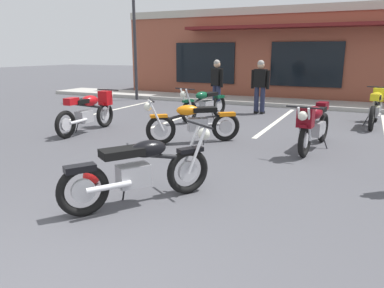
{
  "coord_description": "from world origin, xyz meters",
  "views": [
    {
      "loc": [
        2.22,
        -1.84,
        1.92
      ],
      "look_at": [
        -0.12,
        3.19,
        0.55
      ],
      "focal_mm": 34.94,
      "sensor_mm": 36.0,
      "label": 1
    }
  ],
  "objects_px": {
    "motorcycle_foreground_classic": "(141,169)",
    "parking_lot_lamp_post": "(133,24)",
    "person_in_black_shirt": "(260,84)",
    "motorcycle_black_cruiser": "(204,104)",
    "motorcycle_green_cafe_racer": "(314,124)",
    "motorcycle_silver_naked": "(89,110)",
    "motorcycle_red_sportbike": "(193,122)",
    "motorcycle_blue_standard": "(376,106)",
    "helmet_on_pavement": "(92,176)",
    "person_near_building": "(217,82)"
  },
  "relations": [
    {
      "from": "motorcycle_green_cafe_racer",
      "to": "person_near_building",
      "type": "height_order",
      "value": "person_near_building"
    },
    {
      "from": "motorcycle_red_sportbike",
      "to": "person_in_black_shirt",
      "type": "xyz_separation_m",
      "value": [
        0.26,
        4.46,
        0.49
      ]
    },
    {
      "from": "motorcycle_foreground_classic",
      "to": "motorcycle_silver_naked",
      "type": "distance_m",
      "value": 4.9
    },
    {
      "from": "motorcycle_red_sportbike",
      "to": "motorcycle_silver_naked",
      "type": "relative_size",
      "value": 0.84
    },
    {
      "from": "motorcycle_silver_naked",
      "to": "parking_lot_lamp_post",
      "type": "bearing_deg",
      "value": 113.21
    },
    {
      "from": "motorcycle_green_cafe_racer",
      "to": "motorcycle_silver_naked",
      "type": "bearing_deg",
      "value": -175.1
    },
    {
      "from": "motorcycle_red_sportbike",
      "to": "person_in_black_shirt",
      "type": "relative_size",
      "value": 1.05
    },
    {
      "from": "person_near_building",
      "to": "person_in_black_shirt",
      "type": "bearing_deg",
      "value": -2.23
    },
    {
      "from": "person_near_building",
      "to": "motorcycle_blue_standard",
      "type": "bearing_deg",
      "value": -8.01
    },
    {
      "from": "motorcycle_red_sportbike",
      "to": "motorcycle_silver_naked",
      "type": "height_order",
      "value": "same"
    },
    {
      "from": "motorcycle_black_cruiser",
      "to": "person_near_building",
      "type": "relative_size",
      "value": 1.24
    },
    {
      "from": "motorcycle_green_cafe_racer",
      "to": "person_in_black_shirt",
      "type": "height_order",
      "value": "person_in_black_shirt"
    },
    {
      "from": "motorcycle_green_cafe_racer",
      "to": "helmet_on_pavement",
      "type": "xyz_separation_m",
      "value": [
        -2.69,
        -3.47,
        -0.4
      ]
    },
    {
      "from": "motorcycle_blue_standard",
      "to": "motorcycle_green_cafe_racer",
      "type": "bearing_deg",
      "value": -108.61
    },
    {
      "from": "motorcycle_foreground_classic",
      "to": "person_in_black_shirt",
      "type": "distance_m",
      "value": 7.8
    },
    {
      "from": "motorcycle_blue_standard",
      "to": "parking_lot_lamp_post",
      "type": "relative_size",
      "value": 0.46
    },
    {
      "from": "motorcycle_black_cruiser",
      "to": "parking_lot_lamp_post",
      "type": "height_order",
      "value": "parking_lot_lamp_post"
    },
    {
      "from": "motorcycle_foreground_classic",
      "to": "motorcycle_green_cafe_racer",
      "type": "distance_m",
      "value": 4.1
    },
    {
      "from": "motorcycle_blue_standard",
      "to": "motorcycle_green_cafe_racer",
      "type": "xyz_separation_m",
      "value": [
        -1.14,
        -3.39,
        0.0
      ]
    },
    {
      "from": "motorcycle_foreground_classic",
      "to": "helmet_on_pavement",
      "type": "relative_size",
      "value": 7.05
    },
    {
      "from": "motorcycle_foreground_classic",
      "to": "motorcycle_green_cafe_racer",
      "type": "bearing_deg",
      "value": 66.5
    },
    {
      "from": "motorcycle_foreground_classic",
      "to": "parking_lot_lamp_post",
      "type": "bearing_deg",
      "value": 123.82
    },
    {
      "from": "motorcycle_red_sportbike",
      "to": "helmet_on_pavement",
      "type": "xyz_separation_m",
      "value": [
        -0.26,
        -3.01,
        -0.33
      ]
    },
    {
      "from": "motorcycle_silver_naked",
      "to": "helmet_on_pavement",
      "type": "distance_m",
      "value": 3.97
    },
    {
      "from": "motorcycle_green_cafe_racer",
      "to": "person_in_black_shirt",
      "type": "xyz_separation_m",
      "value": [
        -2.17,
        4.0,
        0.42
      ]
    },
    {
      "from": "person_in_black_shirt",
      "to": "parking_lot_lamp_post",
      "type": "bearing_deg",
      "value": 166.92
    },
    {
      "from": "person_in_black_shirt",
      "to": "helmet_on_pavement",
      "type": "height_order",
      "value": "person_in_black_shirt"
    },
    {
      "from": "motorcycle_blue_standard",
      "to": "motorcycle_green_cafe_racer",
      "type": "distance_m",
      "value": 3.57
    },
    {
      "from": "person_in_black_shirt",
      "to": "person_near_building",
      "type": "distance_m",
      "value": 1.48
    },
    {
      "from": "person_in_black_shirt",
      "to": "motorcycle_black_cruiser",
      "type": "bearing_deg",
      "value": -123.56
    },
    {
      "from": "motorcycle_silver_naked",
      "to": "motorcycle_black_cruiser",
      "type": "bearing_deg",
      "value": 54.75
    },
    {
      "from": "motorcycle_foreground_classic",
      "to": "motorcycle_blue_standard",
      "type": "bearing_deg",
      "value": 68.78
    },
    {
      "from": "motorcycle_green_cafe_racer",
      "to": "parking_lot_lamp_post",
      "type": "relative_size",
      "value": 0.46
    },
    {
      "from": "motorcycle_red_sportbike",
      "to": "helmet_on_pavement",
      "type": "relative_size",
      "value": 6.79
    },
    {
      "from": "motorcycle_black_cruiser",
      "to": "motorcycle_green_cafe_racer",
      "type": "xyz_separation_m",
      "value": [
        3.33,
        -2.25,
        0.07
      ]
    },
    {
      "from": "motorcycle_black_cruiser",
      "to": "person_in_black_shirt",
      "type": "bearing_deg",
      "value": 56.44
    },
    {
      "from": "motorcycle_blue_standard",
      "to": "motorcycle_red_sportbike",
      "type": "bearing_deg",
      "value": -132.89
    },
    {
      "from": "motorcycle_blue_standard",
      "to": "helmet_on_pavement",
      "type": "bearing_deg",
      "value": -119.21
    },
    {
      "from": "motorcycle_red_sportbike",
      "to": "helmet_on_pavement",
      "type": "height_order",
      "value": "motorcycle_red_sportbike"
    },
    {
      "from": "motorcycle_black_cruiser",
      "to": "parking_lot_lamp_post",
      "type": "relative_size",
      "value": 0.46
    },
    {
      "from": "motorcycle_black_cruiser",
      "to": "motorcycle_silver_naked",
      "type": "height_order",
      "value": "same"
    },
    {
      "from": "person_in_black_shirt",
      "to": "person_near_building",
      "type": "height_order",
      "value": "same"
    },
    {
      "from": "motorcycle_black_cruiser",
      "to": "person_in_black_shirt",
      "type": "height_order",
      "value": "person_in_black_shirt"
    },
    {
      "from": "motorcycle_black_cruiser",
      "to": "motorcycle_silver_naked",
      "type": "relative_size",
      "value": 0.99
    },
    {
      "from": "helmet_on_pavement",
      "to": "parking_lot_lamp_post",
      "type": "xyz_separation_m",
      "value": [
        -5.01,
        8.76,
        2.86
      ]
    },
    {
      "from": "motorcycle_blue_standard",
      "to": "parking_lot_lamp_post",
      "type": "height_order",
      "value": "parking_lot_lamp_post"
    },
    {
      "from": "person_near_building",
      "to": "helmet_on_pavement",
      "type": "xyz_separation_m",
      "value": [
        0.96,
        -7.53,
        -0.82
      ]
    },
    {
      "from": "motorcycle_red_sportbike",
      "to": "person_in_black_shirt",
      "type": "height_order",
      "value": "person_in_black_shirt"
    },
    {
      "from": "motorcycle_green_cafe_racer",
      "to": "helmet_on_pavement",
      "type": "bearing_deg",
      "value": -127.81
    },
    {
      "from": "motorcycle_foreground_classic",
      "to": "motorcycle_green_cafe_racer",
      "type": "height_order",
      "value": "same"
    }
  ]
}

